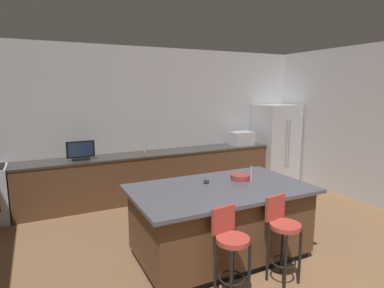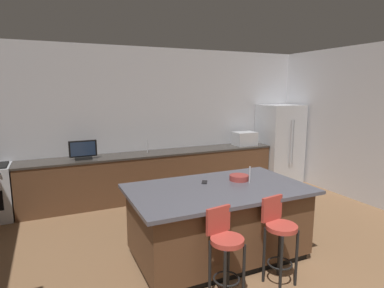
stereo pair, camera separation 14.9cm
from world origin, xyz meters
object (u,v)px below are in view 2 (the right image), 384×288
at_px(kitchen_island, 218,221).
at_px(fruit_bowl, 239,178).
at_px(tv_monitor, 83,151).
at_px(bar_stool_left, 225,247).
at_px(bar_stool_right, 279,233).
at_px(microwave, 245,139).
at_px(cell_phone, 205,182).
at_px(refrigerator, 279,143).

distance_m(kitchen_island, fruit_bowl, 0.66).
height_order(tv_monitor, fruit_bowl, tv_monitor).
height_order(kitchen_island, bar_stool_left, bar_stool_left).
relative_size(bar_stool_right, fruit_bowl, 3.75).
height_order(kitchen_island, microwave, microwave).
relative_size(kitchen_island, bar_stool_left, 2.34).
height_order(bar_stool_right, cell_phone, bar_stool_right).
distance_m(tv_monitor, fruit_bowl, 2.93).
distance_m(kitchen_island, tv_monitor, 2.91).
bearing_deg(microwave, cell_phone, -133.15).
bearing_deg(kitchen_island, refrigerator, 39.48).
bearing_deg(bar_stool_left, microwave, 45.27).
height_order(refrigerator, bar_stool_right, refrigerator).
height_order(microwave, bar_stool_right, microwave).
height_order(kitchen_island, fruit_bowl, fruit_bowl).
height_order(kitchen_island, cell_phone, cell_phone).
bearing_deg(bar_stool_right, kitchen_island, 104.30).
bearing_deg(microwave, refrigerator, -5.14).
distance_m(kitchen_island, cell_phone, 0.53).
relative_size(microwave, cell_phone, 3.20).
bearing_deg(microwave, tv_monitor, -179.14).
xyz_separation_m(microwave, bar_stool_right, (-1.75, -3.33, -0.47)).
xyz_separation_m(bar_stool_left, fruit_bowl, (0.76, 0.94, 0.39)).
relative_size(tv_monitor, bar_stool_right, 0.49).
height_order(bar_stool_right, fruit_bowl, fruit_bowl).
bearing_deg(fruit_bowl, bar_stool_right, -94.61).
bearing_deg(cell_phone, kitchen_island, -46.13).
bearing_deg(tv_monitor, microwave, 0.86).
distance_m(kitchen_island, bar_stool_right, 0.86).
distance_m(microwave, tv_monitor, 3.44).
height_order(kitchen_island, bar_stool_right, bar_stool_right).
distance_m(refrigerator, cell_phone, 3.77).
xyz_separation_m(refrigerator, bar_stool_left, (-3.35, -3.25, -0.32)).
bearing_deg(cell_phone, microwave, 77.17).
bearing_deg(kitchen_island, cell_phone, 103.55).
height_order(microwave, bar_stool_left, microwave).
distance_m(refrigerator, bar_stool_left, 4.68).
xyz_separation_m(bar_stool_right, cell_phone, (-0.39, 1.04, 0.35)).
bearing_deg(bar_stool_right, fruit_bowl, 76.64).
bearing_deg(tv_monitor, kitchen_island, -61.45).
distance_m(tv_monitor, bar_stool_left, 3.47).
distance_m(microwave, bar_stool_right, 3.79).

